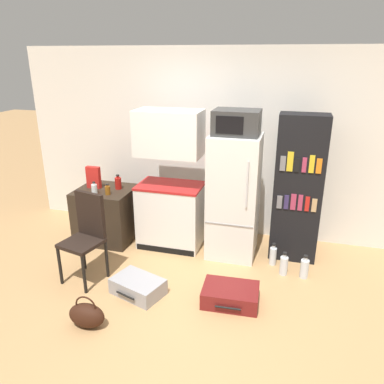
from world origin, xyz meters
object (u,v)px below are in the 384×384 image
kitchen_hutch (170,187)px  water_bottle_back (304,268)px  refrigerator (234,197)px  suitcase_small_flat (230,295)px  water_bottle_middle (284,265)px  chair (87,230)px  handbag (87,315)px  bookshelf (298,189)px  bottle_clear_short (94,189)px  water_bottle_front (273,256)px  suitcase_large_flat (138,286)px  bottle_ketchup_red (118,183)px  bottle_amber_beer (108,190)px  microwave (237,122)px  side_table (107,214)px  cereal_box (94,177)px

kitchen_hutch → water_bottle_back: size_ratio=6.33×
refrigerator → suitcase_small_flat: bearing=-80.9°
water_bottle_middle → water_bottle_back: 0.23m
chair → handbag: 1.00m
water_bottle_middle → chair: bearing=-163.6°
bookshelf → water_bottle_middle: (-0.08, -0.47, -0.79)m
handbag → water_bottle_back: 2.46m
bottle_clear_short → water_bottle_front: size_ratio=0.58×
kitchen_hutch → suitcase_large_flat: kitchen_hutch is taller
bottle_ketchup_red → bookshelf: bearing=2.7°
kitchen_hutch → bookshelf: bookshelf is taller
kitchen_hutch → handbag: (-0.25, -1.80, -0.70)m
bottle_amber_beer → bottle_ketchup_red: size_ratio=0.72×
bottle_ketchup_red → water_bottle_back: 2.62m
bottle_clear_short → handbag: bottle_clear_short is taller
bottle_ketchup_red → water_bottle_middle: (2.26, -0.36, -0.70)m
handbag → bookshelf: bearing=45.8°
bottle_ketchup_red → suitcase_small_flat: bottle_ketchup_red is taller
microwave → handbag: bearing=-121.5°
bottle_ketchup_red → side_table: bearing=-159.3°
kitchen_hutch → water_bottle_back: kitchen_hutch is taller
chair → suitcase_small_flat: (1.66, -0.06, -0.51)m
kitchen_hutch → bottle_amber_beer: (-0.78, -0.24, -0.03)m
kitchen_hutch → bottle_clear_short: (-0.95, -0.27, -0.02)m
refrigerator → cereal_box: bearing=-179.0°
refrigerator → water_bottle_middle: refrigerator is taller
water_bottle_front → refrigerator: bearing=164.2°
bottle_clear_short → handbag: size_ratio=0.46×
cereal_box → water_bottle_front: (2.46, -0.12, -0.76)m
bottle_amber_beer → bottle_ketchup_red: (0.04, 0.24, 0.02)m
suitcase_large_flat → handbag: bearing=-94.5°
bottle_ketchup_red → cereal_box: (-0.34, -0.05, 0.07)m
kitchen_hutch → bottle_ketchup_red: size_ratio=9.08×
side_table → cereal_box: (-0.16, 0.02, 0.52)m
side_table → microwave: size_ratio=1.40×
bottle_amber_beer → water_bottle_front: 2.26m
suitcase_small_flat → bottle_amber_beer: bearing=152.0°
cereal_box → bottle_clear_short: bearing=-60.1°
bottle_ketchup_red → water_bottle_front: 2.24m
side_table → microwave: (1.75, 0.05, 1.34)m
cereal_box → chair: size_ratio=0.29×
bottle_amber_beer → chair: 0.80m
water_bottle_front → microwave: bearing=164.4°
microwave → bookshelf: bearing=9.5°
microwave → bottle_amber_beer: size_ratio=3.70×
cereal_box → kitchen_hutch: bearing=3.0°
bottle_clear_short → suitcase_small_flat: size_ratio=0.28×
kitchen_hutch → bookshelf: bearing=3.7°
bottle_amber_beer → bottle_clear_short: bearing=-171.9°
refrigerator → suitcase_large_flat: bearing=-125.4°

